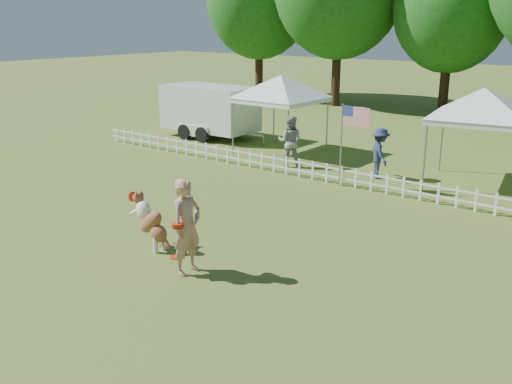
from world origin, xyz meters
TOP-DOWN VIEW (x-y plane):
  - ground at (0.00, 0.00)m, footprint 120.00×120.00m
  - picket_fence at (0.00, 7.00)m, footprint 22.00×0.08m
  - handler at (0.52, -0.28)m, footprint 0.47×0.70m
  - dog at (-0.97, 0.13)m, footprint 1.19×0.50m
  - frisbee_on_turf at (-0.21, 0.07)m, footprint 0.29×0.29m
  - canopy_tent_left at (-4.30, 9.50)m, footprint 2.77×2.77m
  - canopy_tent_right at (2.91, 9.51)m, footprint 3.21×3.21m
  - cargo_trailer at (-8.37, 10.07)m, footprint 5.02×2.22m
  - flag_pole at (-0.25, 6.93)m, footprint 0.95×0.14m
  - spectator_a at (-2.80, 7.98)m, footprint 1.04×0.95m
  - spectator_b at (0.26, 8.47)m, footprint 1.15×1.15m
  - tree_far_left at (-15.00, 22.00)m, footprint 6.60×6.60m
  - tree_center_left at (-3.00, 22.50)m, footprint 6.00×6.00m

SIDE VIEW (x-z plane):
  - ground at x=0.00m, z-range 0.00..0.00m
  - frisbee_on_turf at x=-0.21m, z-range 0.00..0.02m
  - picket_fence at x=0.00m, z-range 0.00..0.60m
  - dog at x=-0.97m, z-range 0.00..1.20m
  - spectator_b at x=0.26m, z-range 0.00..1.60m
  - spectator_a at x=-2.80m, z-range 0.00..1.73m
  - handler at x=0.52m, z-range 0.00..1.91m
  - cargo_trailer at x=-8.37m, z-range 0.00..2.20m
  - flag_pole at x=-0.25m, z-range 0.00..2.48m
  - canopy_tent_left at x=-4.30m, z-range 0.00..2.82m
  - canopy_tent_right at x=2.91m, z-range 0.00..2.86m
  - tree_center_left at x=-3.00m, z-range 0.00..9.80m
  - tree_far_left at x=-15.00m, z-range 0.00..11.00m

